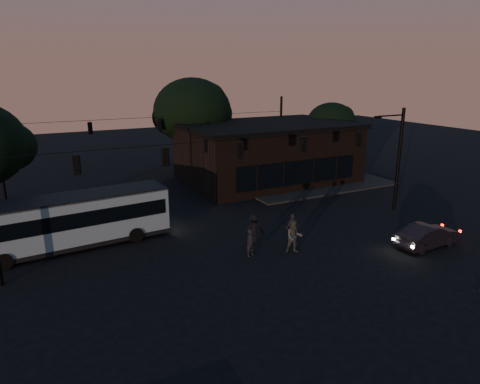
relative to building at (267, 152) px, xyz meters
name	(u,v)px	position (x,y,z in m)	size (l,w,h in m)	color
ground	(274,264)	(-9.00, -15.97, -2.71)	(120.00, 120.00, 0.00)	black
sidewalk_far_right	(305,180)	(3.00, -1.97, -2.63)	(14.00, 10.00, 0.15)	black
building	(267,152)	(0.00, 0.00, 0.00)	(15.40, 10.41, 5.40)	black
tree_behind	(193,111)	(-5.00, 6.03, 3.48)	(7.60, 7.60, 9.43)	black
tree_right	(331,124)	(9.00, 2.03, 1.93)	(5.20, 5.20, 6.86)	black
signal_rig_near	(240,168)	(-9.00, -11.97, 1.74)	(26.24, 0.30, 7.50)	black
signal_rig_far	(160,137)	(-9.00, 4.03, 1.50)	(26.24, 0.30, 7.50)	black
bus	(73,219)	(-18.18, -8.64, -0.97)	(11.17, 3.49, 3.09)	#7E97A0
car	(428,236)	(0.27, -18.08, -2.03)	(1.44, 4.14, 1.36)	black
pedestrian_a	(251,243)	(-9.62, -14.49, -1.93)	(0.57, 0.37, 1.56)	black
pedestrian_b	(294,237)	(-7.22, -15.21, -1.75)	(0.93, 0.73, 1.92)	#474841
pedestrian_c	(293,227)	(-6.25, -13.62, -1.86)	(0.99, 0.41, 1.69)	#382D35
pedestrian_d	(254,229)	(-8.57, -12.98, -1.80)	(1.17, 0.67, 1.82)	black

